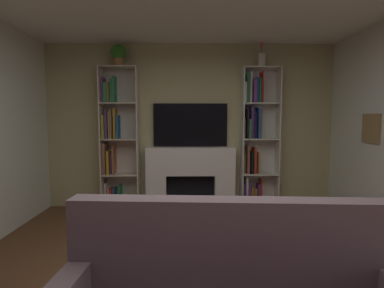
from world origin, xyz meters
TOP-DOWN VIEW (x-y plane):
  - wall_back_accent at (0.00, 2.71)m, footprint 4.79×0.06m
  - fireplace at (0.00, 2.55)m, footprint 1.53×0.56m
  - tv at (0.00, 2.65)m, footprint 1.20×0.06m
  - bookshelf_left at (-1.20, 2.57)m, footprint 0.59×0.31m
  - bookshelf_right at (1.05, 2.58)m, footprint 0.59×0.28m
  - potted_plant at (-1.12, 2.53)m, footprint 0.24×0.24m
  - vase_with_flowers at (1.12, 2.53)m, footprint 0.12×0.12m

SIDE VIEW (x-z plane):
  - fireplace at x=0.00m, z-range 0.04..1.04m
  - bookshelf_left at x=-1.20m, z-range -0.04..2.24m
  - bookshelf_right at x=1.05m, z-range -0.03..2.25m
  - wall_back_accent at x=0.00m, z-range 0.00..2.67m
  - tv at x=0.00m, z-range 1.01..1.71m
  - vase_with_flowers at x=1.12m, z-range 2.22..2.60m
  - potted_plant at x=-1.12m, z-range 2.29..2.63m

